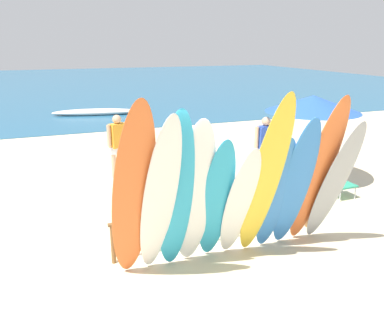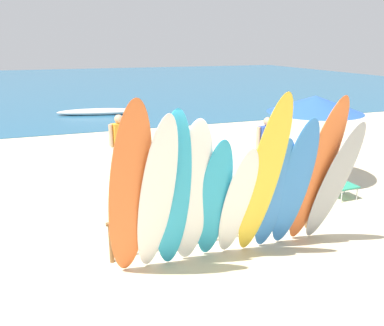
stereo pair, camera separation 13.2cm
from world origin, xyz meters
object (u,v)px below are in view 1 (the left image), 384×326
(surfboard_grey_10, at_px, (334,184))
(surfboard_rack, at_px, (220,213))
(surfboard_white_5, at_px, (240,204))
(surfboard_white_1, at_px, (160,200))
(surfboard_blue_8, at_px, (295,185))
(surfboard_orange_9, at_px, (317,174))
(surfboard_yellow_6, at_px, (265,181))
(beach_chair_red, at_px, (337,176))
(surfboard_teal_2, at_px, (175,195))
(beach_umbrella, at_px, (313,104))
(beachgoer_near_rack, at_px, (118,141))
(distant_boat, at_px, (95,112))
(beachgoer_by_water, at_px, (265,144))
(surfboard_blue_7, at_px, (275,196))
(surfboard_teal_4, at_px, (216,202))
(surfboard_white_3, at_px, (195,196))
(surfboard_orange_0, at_px, (133,197))

(surfboard_grey_10, bearing_deg, surfboard_rack, 151.48)
(surfboard_white_5, bearing_deg, surfboard_white_1, -175.21)
(surfboard_blue_8, height_order, surfboard_orange_9, surfboard_orange_9)
(surfboard_grey_10, bearing_deg, surfboard_white_1, 176.28)
(surfboard_yellow_6, bearing_deg, beach_chair_red, 33.76)
(surfboard_teal_2, xyz_separation_m, beach_umbrella, (4.31, 2.77, 0.65))
(beachgoer_near_rack, bearing_deg, distant_boat, 62.05)
(distant_boat, bearing_deg, surfboard_teal_2, -92.97)
(beachgoer_by_water, bearing_deg, surfboard_grey_10, -107.48)
(surfboard_blue_7, bearing_deg, surfboard_teal_4, -179.93)
(surfboard_blue_8, distance_m, distant_boat, 14.23)
(surfboard_teal_2, relative_size, surfboard_yellow_6, 0.91)
(surfboard_blue_7, bearing_deg, distant_boat, 93.19)
(surfboard_white_5, distance_m, beach_umbrella, 4.40)
(surfboard_white_3, xyz_separation_m, distant_boat, (0.43, 14.10, -1.05))
(beach_umbrella, height_order, distant_boat, beach_umbrella)
(surfboard_blue_7, height_order, beach_umbrella, beach_umbrella)
(surfboard_yellow_6, relative_size, surfboard_orange_9, 1.05)
(surfboard_rack, xyz_separation_m, surfboard_blue_7, (0.65, -0.61, 0.45))
(surfboard_white_1, bearing_deg, surfboard_orange_0, 174.30)
(surfboard_orange_0, bearing_deg, beachgoer_by_water, 36.38)
(surfboard_blue_8, relative_size, distant_boat, 0.59)
(beach_umbrella, bearing_deg, surfboard_white_5, -140.11)
(surfboard_grey_10, bearing_deg, beach_chair_red, 42.76)
(beachgoer_by_water, xyz_separation_m, beach_umbrella, (0.92, -0.49, 1.00))
(surfboard_yellow_6, bearing_deg, beachgoer_near_rack, 105.11)
(surfboard_white_5, bearing_deg, surfboard_yellow_6, -25.37)
(beach_umbrella, bearing_deg, beachgoer_by_water, 151.98)
(surfboard_teal_2, xyz_separation_m, surfboard_orange_9, (2.34, -0.02, 0.03))
(surfboard_yellow_6, height_order, surfboard_blue_8, surfboard_yellow_6)
(beachgoer_by_water, distance_m, beach_chair_red, 1.83)
(distant_boat, bearing_deg, surfboard_grey_10, -82.28)
(surfboard_white_1, height_order, surfboard_blue_8, surfboard_white_1)
(surfboard_teal_2, distance_m, surfboard_white_3, 0.31)
(surfboard_grey_10, relative_size, beach_chair_red, 2.88)
(surfboard_blue_7, xyz_separation_m, surfboard_grey_10, (1.01, -0.13, 0.10))
(beach_chair_red, relative_size, distant_boat, 0.20)
(surfboard_grey_10, xyz_separation_m, beach_umbrella, (1.65, 2.82, 0.81))
(surfboard_teal_4, relative_size, beachgoer_near_rack, 1.39)
(surfboard_orange_0, xyz_separation_m, beach_umbrella, (4.91, 2.86, 0.56))
(surfboard_yellow_6, height_order, surfboard_blue_7, surfboard_yellow_6)
(surfboard_white_1, distance_m, surfboard_blue_7, 1.93)
(beachgoer_by_water, relative_size, beach_umbrella, 0.72)
(surfboard_yellow_6, relative_size, beach_chair_red, 3.52)
(surfboard_rack, xyz_separation_m, distant_boat, (-0.27, 13.46, -0.41))
(surfboard_white_3, bearing_deg, surfboard_white_1, -162.54)
(surfboard_white_1, bearing_deg, beachgoer_by_water, 37.01)
(surfboard_white_5, xyz_separation_m, beach_umbrella, (3.30, 2.76, 0.94))
(surfboard_teal_4, bearing_deg, surfboard_rack, 65.03)
(surfboard_orange_0, distance_m, distant_boat, 14.35)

